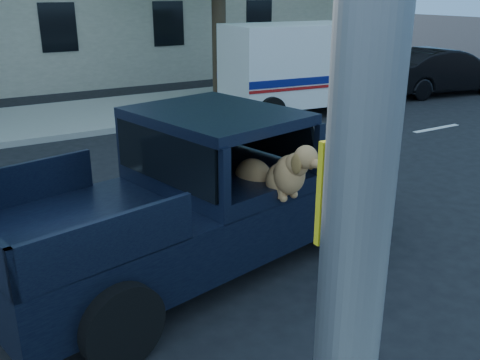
% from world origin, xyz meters
% --- Properties ---
extents(ground, '(120.00, 120.00, 0.00)m').
position_xyz_m(ground, '(0.00, 0.00, 0.00)').
color(ground, black).
rests_on(ground, ground).
extents(far_sidewalk, '(60.00, 4.00, 0.15)m').
position_xyz_m(far_sidewalk, '(0.00, 9.20, 0.07)').
color(far_sidewalk, gray).
rests_on(far_sidewalk, ground).
extents(lane_stripes, '(21.60, 0.14, 0.01)m').
position_xyz_m(lane_stripes, '(2.00, 3.40, 0.01)').
color(lane_stripes, silver).
rests_on(lane_stripes, ground).
extents(pickup_truck, '(5.88, 3.36, 1.99)m').
position_xyz_m(pickup_truck, '(-0.55, 0.13, 0.67)').
color(pickup_truck, black).
rests_on(pickup_truck, ground).
extents(mail_truck, '(4.77, 2.72, 2.51)m').
position_xyz_m(mail_truck, '(6.13, 6.79, 1.10)').
color(mail_truck, silver).
rests_on(mail_truck, ground).
extents(parked_sedan, '(2.29, 4.87, 1.54)m').
position_xyz_m(parked_sedan, '(12.07, 6.67, 0.77)').
color(parked_sedan, black).
rests_on(parked_sedan, ground).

